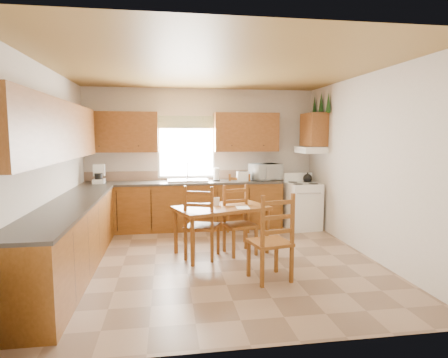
{
  "coord_description": "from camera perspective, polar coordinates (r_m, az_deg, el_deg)",
  "views": [
    {
      "loc": [
        -0.69,
        -5.16,
        1.8
      ],
      "look_at": [
        0.15,
        0.3,
        1.15
      ],
      "focal_mm": 30.0,
      "sensor_mm": 36.0,
      "label": 1
    }
  ],
  "objects": [
    {
      "name": "floor",
      "position": [
        5.5,
        -1.1,
        -12.37
      ],
      "size": [
        4.5,
        4.5,
        0.0
      ],
      "primitive_type": "plane",
      "color": "#896D55",
      "rests_on": "ground"
    },
    {
      "name": "ceiling",
      "position": [
        5.28,
        -1.16,
        16.53
      ],
      "size": [
        4.5,
        4.5,
        0.0
      ],
      "primitive_type": "plane",
      "color": "olive",
      "rests_on": "floor"
    },
    {
      "name": "wall_left",
      "position": [
        5.41,
        -25.49,
        1.29
      ],
      "size": [
        4.5,
        4.5,
        0.0
      ],
      "primitive_type": "plane",
      "color": "beige",
      "rests_on": "floor"
    },
    {
      "name": "wall_right",
      "position": [
        5.95,
        20.9,
        1.94
      ],
      "size": [
        4.5,
        4.5,
        0.0
      ],
      "primitive_type": "plane",
      "color": "beige",
      "rests_on": "floor"
    },
    {
      "name": "wall_back",
      "position": [
        7.45,
        -3.42,
        3.24
      ],
      "size": [
        4.5,
        4.5,
        0.0
      ],
      "primitive_type": "plane",
      "color": "beige",
      "rests_on": "floor"
    },
    {
      "name": "wall_front",
      "position": [
        3.02,
        4.51,
        -1.86
      ],
      "size": [
        4.5,
        4.5,
        0.0
      ],
      "primitive_type": "plane",
      "color": "beige",
      "rests_on": "floor"
    },
    {
      "name": "lower_cab_back",
      "position": [
        7.24,
        -6.11,
        -4.15
      ],
      "size": [
        3.75,
        0.6,
        0.88
      ],
      "primitive_type": "cube",
      "color": "brown",
      "rests_on": "floor"
    },
    {
      "name": "lower_cab_left",
      "position": [
        5.34,
        -22.35,
        -8.55
      ],
      "size": [
        0.6,
        3.6,
        0.88
      ],
      "primitive_type": "cube",
      "color": "brown",
      "rests_on": "floor"
    },
    {
      "name": "counter_back",
      "position": [
        7.17,
        -6.15,
        -0.54
      ],
      "size": [
        3.75,
        0.63,
        0.04
      ],
      "primitive_type": "cube",
      "color": "#3D3833",
      "rests_on": "lower_cab_back"
    },
    {
      "name": "counter_left",
      "position": [
        5.24,
        -22.57,
        -3.69
      ],
      "size": [
        0.63,
        3.6,
        0.04
      ],
      "primitive_type": "cube",
      "color": "#3D3833",
      "rests_on": "lower_cab_left"
    },
    {
      "name": "backsplash",
      "position": [
        7.45,
        -6.27,
        0.58
      ],
      "size": [
        3.75,
        0.01,
        0.18
      ],
      "primitive_type": "cube",
      "color": "#8C6F59",
      "rests_on": "counter_back"
    },
    {
      "name": "upper_cab_back_left",
      "position": [
        7.29,
        -15.61,
        6.9
      ],
      "size": [
        1.41,
        0.33,
        0.75
      ],
      "primitive_type": "cube",
      "color": "brown",
      "rests_on": "wall_back"
    },
    {
      "name": "upper_cab_back_right",
      "position": [
        7.41,
        3.39,
        7.13
      ],
      "size": [
        1.25,
        0.33,
        0.75
      ],
      "primitive_type": "cube",
      "color": "brown",
      "rests_on": "wall_back"
    },
    {
      "name": "upper_cab_left",
      "position": [
        5.2,
        -24.5,
        6.72
      ],
      "size": [
        0.33,
        3.6,
        0.75
      ],
      "primitive_type": "cube",
      "color": "brown",
      "rests_on": "wall_left"
    },
    {
      "name": "upper_cab_stove",
      "position": [
        7.35,
        13.52,
        7.31
      ],
      "size": [
        0.33,
        0.62,
        0.62
      ],
      "primitive_type": "cube",
      "color": "brown",
      "rests_on": "wall_right"
    },
    {
      "name": "range_hood",
      "position": [
        7.33,
        13.07,
        4.35
      ],
      "size": [
        0.44,
        0.62,
        0.12
      ],
      "primitive_type": "cube",
      "color": "white",
      "rests_on": "wall_right"
    },
    {
      "name": "window_frame",
      "position": [
        7.39,
        -5.73,
        4.74
      ],
      "size": [
        1.13,
        0.02,
        1.18
      ],
      "primitive_type": "cube",
      "color": "white",
      "rests_on": "wall_back"
    },
    {
      "name": "window_pane",
      "position": [
        7.39,
        -5.73,
        4.74
      ],
      "size": [
        1.05,
        0.01,
        1.1
      ],
      "primitive_type": "cube",
      "color": "white",
      "rests_on": "wall_back"
    },
    {
      "name": "window_valance",
      "position": [
        7.36,
        -5.76,
        8.62
      ],
      "size": [
        1.19,
        0.01,
        0.24
      ],
      "primitive_type": "cube",
      "color": "#527141",
      "rests_on": "wall_back"
    },
    {
      "name": "sink_basin",
      "position": [
        7.17,
        -5.56,
        -0.21
      ],
      "size": [
        0.75,
        0.45,
        0.04
      ],
      "primitive_type": "cube",
      "color": "silver",
      "rests_on": "counter_back"
    },
    {
      "name": "pine_decal_a",
      "position": [
        7.13,
        15.6,
        11.14
      ],
      "size": [
        0.22,
        0.22,
        0.36
      ],
      "primitive_type": "cone",
      "color": "#194319",
      "rests_on": "wall_right"
    },
    {
      "name": "pine_decal_b",
      "position": [
        7.42,
        14.58,
        11.29
      ],
      "size": [
        0.22,
        0.22,
        0.36
      ],
      "primitive_type": "cone",
      "color": "#194319",
      "rests_on": "wall_right"
    },
    {
      "name": "pine_decal_c",
      "position": [
        7.71,
        13.61,
        10.84
      ],
      "size": [
        0.22,
        0.22,
        0.36
      ],
      "primitive_type": "cone",
      "color": "#194319",
      "rests_on": "wall_right"
    },
    {
      "name": "stove",
      "position": [
        7.37,
        11.85,
        -4.11
      ],
      "size": [
        0.63,
        0.64,
        0.87
      ],
      "primitive_type": "cube",
      "rotation": [
        0.0,
        0.0,
        0.07
      ],
      "color": "white",
      "rests_on": "floor"
    },
    {
      "name": "coffeemaker",
      "position": [
        7.21,
        -18.55,
        0.64
      ],
      "size": [
        0.23,
        0.26,
        0.32
      ],
      "primitive_type": "cube",
      "rotation": [
        0.0,
        0.0,
        -0.2
      ],
      "color": "white",
      "rests_on": "counter_back"
    },
    {
      "name": "paper_towel",
      "position": [
        7.2,
        -1.18,
        0.7
      ],
      "size": [
        0.12,
        0.12,
        0.25
      ],
      "primitive_type": "cylinder",
      "rotation": [
        0.0,
        0.0,
        0.09
      ],
      "color": "white",
      "rests_on": "counter_back"
    },
    {
      "name": "toaster",
      "position": [
        7.2,
        2.9,
        0.42
      ],
      "size": [
        0.23,
        0.15,
        0.18
      ],
      "primitive_type": "cube",
      "rotation": [
        0.0,
        0.0,
        0.03
      ],
      "color": "white",
      "rests_on": "counter_back"
    },
    {
      "name": "microwave",
      "position": [
        7.4,
        6.36,
        1.08
      ],
      "size": [
        0.63,
        0.55,
        0.32
      ],
      "primitive_type": "imported",
      "rotation": [
        0.0,
        0.0,
        0.38
      ],
      "color": "white",
      "rests_on": "counter_back"
    },
    {
      "name": "dining_table",
      "position": [
        5.75,
        -0.39,
        -7.76
      ],
      "size": [
        1.53,
        1.17,
        0.73
      ],
      "primitive_type": "cube",
      "rotation": [
        0.0,
        0.0,
        0.33
      ],
      "color": "brown",
      "rests_on": "floor"
    },
    {
      "name": "chair_near_left",
      "position": [
        4.72,
        7.02,
        -8.72
      ],
      "size": [
        0.54,
        0.53,
        1.1
      ],
      "primitive_type": "cube",
      "rotation": [
        0.0,
        0.0,
        3.36
      ],
      "color": "brown",
      "rests_on": "floor"
    },
    {
      "name": "chair_near_right",
      "position": [
        5.53,
        -3.34,
        -6.49
      ],
      "size": [
        0.58,
        0.57,
        1.08
      ],
      "primitive_type": "cube",
      "rotation": [
        0.0,
        0.0,
        2.77
      ],
      "color": "brown",
      "rests_on": "floor"
    },
    {
      "name": "chair_far_left",
      "position": [
        5.7,
        2.46,
        -6.33
      ],
      "size": [
        0.52,
        0.5,
        1.03
      ],
      "primitive_type": "cube",
      "rotation": [
        0.0,
        0.0,
        0.25
      ],
      "color": "brown",
      "rests_on": "floor"
    },
    {
      "name": "chair_far_right",
      "position": [
        7.08,
        2.27,
        -3.68
      ],
      "size": [
        0.53,
        0.52,
        1.05
      ],
      "primitive_type": "cube",
      "rotation": [
        0.0,
        0.0,
        -0.26
      ],
      "color": "brown",
      "rests_on": "floor"
    },
    {
      "name": "table_paper",
      "position": [
        5.6,
        2.85,
        -4.34
      ],
      "size": [
        0.2,
        0.26,
        0.0
      ],
      "primitive_type": "cube",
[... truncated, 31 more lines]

